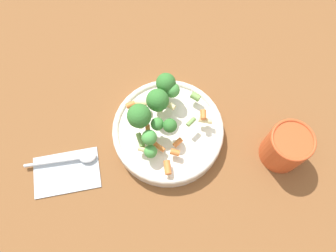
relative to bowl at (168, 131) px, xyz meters
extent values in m
plane|color=brown|center=(0.00, 0.00, -0.02)|extent=(3.00, 3.00, 0.00)
cylinder|color=silver|center=(0.00, 0.00, 0.00)|extent=(0.24, 0.24, 0.03)
torus|color=silver|center=(0.00, 0.00, 0.01)|extent=(0.24, 0.24, 0.01)
cylinder|color=#8CB766|center=(-0.02, 0.06, 0.02)|extent=(0.01, 0.01, 0.01)
sphere|color=#479342|center=(-0.02, 0.06, 0.04)|extent=(0.03, 0.03, 0.03)
cylinder|color=#8CB766|center=(-0.01, 0.05, 0.04)|extent=(0.01, 0.01, 0.01)
sphere|color=#479342|center=(-0.01, 0.05, 0.06)|extent=(0.03, 0.03, 0.03)
cylinder|color=#8CB766|center=(-0.01, 0.01, 0.05)|extent=(0.01, 0.01, 0.01)
sphere|color=#33722D|center=(-0.01, 0.01, 0.06)|extent=(0.03, 0.03, 0.03)
cylinder|color=#8CB766|center=(0.05, -0.05, 0.04)|extent=(0.01, 0.01, 0.01)
sphere|color=#479342|center=(0.05, -0.05, 0.06)|extent=(0.03, 0.03, 0.03)
cylinder|color=#8CB766|center=(0.05, -0.01, 0.03)|extent=(0.02, 0.02, 0.02)
sphere|color=#33722D|center=(0.05, -0.01, 0.07)|extent=(0.05, 0.05, 0.05)
cylinder|color=#8CB766|center=(0.01, 0.02, 0.04)|extent=(0.01, 0.01, 0.01)
sphere|color=#3D8438|center=(0.01, 0.02, 0.06)|extent=(0.03, 0.03, 0.03)
cylinder|color=#8CB766|center=(0.03, 0.04, 0.05)|extent=(0.02, 0.02, 0.03)
sphere|color=#33722D|center=(0.03, 0.04, 0.08)|extent=(0.05, 0.05, 0.05)
cylinder|color=#8CB766|center=(0.06, -0.05, 0.04)|extent=(0.01, 0.01, 0.02)
sphere|color=#33722D|center=(0.06, -0.05, 0.07)|extent=(0.04, 0.04, 0.04)
cylinder|color=#729E4C|center=(0.06, 0.05, 0.03)|extent=(0.02, 0.02, 0.01)
cylinder|color=#729E4C|center=(-0.03, -0.04, 0.05)|extent=(0.01, 0.02, 0.01)
cylinder|color=orange|center=(-0.04, 0.01, 0.03)|extent=(0.01, 0.02, 0.01)
cylinder|color=beige|center=(0.03, -0.03, 0.05)|extent=(0.03, 0.02, 0.01)
cylinder|color=orange|center=(0.08, 0.03, 0.05)|extent=(0.02, 0.02, 0.01)
cylinder|color=orange|center=(-0.05, 0.03, 0.03)|extent=(0.02, 0.02, 0.01)
cylinder|color=orange|center=(-0.03, -0.07, 0.05)|extent=(0.02, 0.02, 0.01)
cylinder|color=#729E4C|center=(0.01, -0.09, 0.04)|extent=(0.02, 0.02, 0.01)
cylinder|color=beige|center=(0.07, 0.01, 0.04)|extent=(0.03, 0.03, 0.01)
cylinder|color=beige|center=(-0.01, 0.07, 0.03)|extent=(0.02, 0.02, 0.01)
cylinder|color=orange|center=(0.01, 0.04, 0.04)|extent=(0.03, 0.02, 0.01)
cylinder|color=#729E4C|center=(0.04, -0.02, 0.03)|extent=(0.02, 0.02, 0.01)
cylinder|color=#729E4C|center=(0.01, 0.06, 0.04)|extent=(0.03, 0.02, 0.01)
cylinder|color=beige|center=(0.03, 0.04, 0.05)|extent=(0.02, 0.02, 0.01)
cylinder|color=orange|center=(-0.07, 0.06, 0.03)|extent=(0.03, 0.03, 0.01)
cylinder|color=beige|center=(-0.04, -0.07, 0.03)|extent=(0.03, 0.03, 0.01)
cylinder|color=orange|center=(-0.02, 0.04, 0.03)|extent=(0.03, 0.01, 0.01)
cylinder|color=#CC4C23|center=(-0.19, -0.16, 0.02)|extent=(0.09, 0.09, 0.09)
torus|color=#CC4C23|center=(-0.19, -0.16, 0.07)|extent=(0.09, 0.09, 0.01)
cube|color=#B2BCC6|center=(0.07, 0.22, -0.02)|extent=(0.14, 0.16, 0.01)
cylinder|color=silver|center=(0.10, 0.23, -0.01)|extent=(0.07, 0.10, 0.01)
ellipsoid|color=silver|center=(0.07, 0.17, -0.01)|extent=(0.04, 0.04, 0.01)
camera|label=1|loc=(-0.20, 0.16, 0.66)|focal=35.00mm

